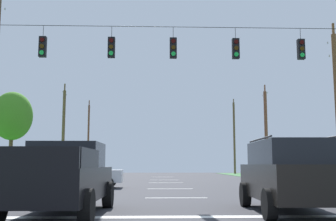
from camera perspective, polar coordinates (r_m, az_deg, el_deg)
The scene contains 16 objects.
stop_bar_stripe at distance 10.80m, azimuth 2.92°, elevation -14.56°, with size 16.12×0.45×0.01m, color white.
lane_dash_0 at distance 16.75m, azimuth 1.15°, elevation -12.05°, with size 0.15×2.50×0.01m, color white.
lane_dash_1 at distance 22.89m, azimuth 0.30°, elevation -10.83°, with size 0.15×2.50×0.01m, color white.
lane_dash_2 at distance 30.41m, azimuth -0.27°, elevation -10.01°, with size 0.15×2.50×0.01m, color white.
lane_dash_3 at distance 35.78m, azimuth -0.52°, elevation -9.64°, with size 0.15×2.50×0.01m, color white.
lane_dash_4 at distance 44.41m, azimuth -0.81°, elevation -9.22°, with size 0.15×2.50×0.01m, color white.
overhead_signal_span at distance 18.59m, azimuth 0.62°, elevation 2.77°, with size 18.57×0.31×8.20m.
pickup_truck at distance 11.55m, azimuth -14.42°, elevation -9.08°, with size 2.36×5.44×1.95m.
suv_black at distance 12.09m, azimuth 16.62°, elevation -8.48°, with size 2.38×4.88×2.05m.
distant_car_crossing_white at distance 24.18m, azimuth -11.52°, elevation -8.64°, with size 4.33×2.08×1.52m.
distant_car_oncoming at distance 25.94m, azimuth 20.82°, elevation -8.22°, with size 4.44×2.32×1.52m.
utility_pole_far_right at distance 43.15m, azimuth 13.50°, elevation -3.02°, with size 0.33×1.84×9.54m.
utility_pole_near_left at distance 59.58m, azimuth 9.21°, elevation -3.63°, with size 0.29×1.56×10.77m.
utility_pole_distant_right at distance 42.64m, azimuth -14.36°, elevation -2.92°, with size 0.30×1.87×9.53m.
utility_pole_distant_left at distance 59.87m, azimuth -11.03°, elevation -3.73°, with size 0.26×1.86×10.56m.
tree_roadside_left at distance 35.90m, azimuth -20.85°, elevation -0.76°, with size 3.25×3.25×7.27m.
Camera 1 is at (-0.90, -7.51, 1.33)m, focal length 43.80 mm.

